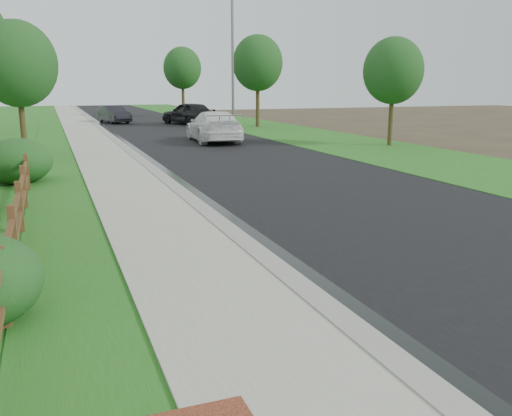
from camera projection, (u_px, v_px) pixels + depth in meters
name	position (u px, v px, depth m)	size (l,w,h in m)	color
ground	(377.00, 388.00, 5.50)	(120.00, 120.00, 0.00)	#3D2D21
road	(160.00, 127.00, 38.98)	(8.00, 90.00, 0.02)	black
curb	(100.00, 128.00, 37.51)	(0.40, 90.00, 0.12)	gray
wet_gutter	(105.00, 129.00, 37.64)	(0.50, 90.00, 0.00)	black
sidewalk	(80.00, 129.00, 37.07)	(2.20, 90.00, 0.10)	#9C9888
grass_strip	(51.00, 130.00, 36.41)	(1.60, 90.00, 0.06)	#1A5C1A
verge_far	(250.00, 125.00, 41.37)	(6.00, 90.00, 0.04)	#1A5C1A
ranch_fence	(17.00, 218.00, 9.94)	(0.12, 16.92, 1.10)	#502D1A
white_suv	(214.00, 126.00, 28.88)	(2.27, 5.58, 1.62)	white
dark_car_mid	(189.00, 113.00, 41.49)	(2.01, 5.00, 1.70)	black
dark_car_far	(114.00, 114.00, 42.98)	(1.45, 4.17, 1.37)	black
streetlight	(230.00, 52.00, 35.98)	(2.09, 0.35, 9.02)	slate
shrub_d	(17.00, 161.00, 16.62)	(2.08, 2.08, 1.42)	#1B4619
tree_near_left	(17.00, 64.00, 21.60)	(3.12, 3.12, 5.54)	#322514
tree_near_right	(393.00, 71.00, 26.34)	(2.93, 2.93, 5.28)	#322514
tree_mid_right	(258.00, 63.00, 38.12)	(3.56, 3.56, 6.45)	#322514
tree_far_right	(182.00, 68.00, 49.75)	(3.47, 3.47, 6.41)	#322514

